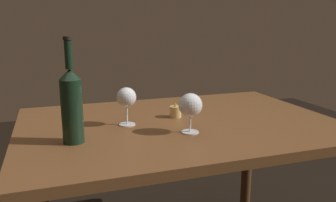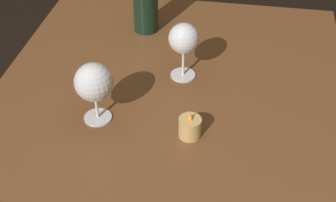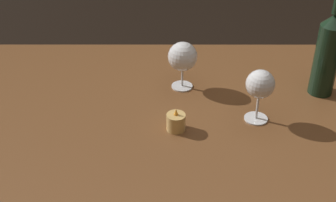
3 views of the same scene
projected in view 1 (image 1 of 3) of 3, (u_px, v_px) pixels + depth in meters
name	position (u px, v px, depth m)	size (l,w,h in m)	color
dining_table	(179.00, 142.00, 1.47)	(1.30, 0.90, 0.74)	brown
wine_glass_left	(190.00, 106.00, 1.28)	(0.09, 0.09, 0.15)	white
wine_glass_right	(126.00, 98.00, 1.38)	(0.08, 0.08, 0.15)	white
wine_bottle	(72.00, 104.00, 1.17)	(0.07, 0.07, 0.36)	black
votive_candle	(175.00, 112.00, 1.51)	(0.05, 0.05, 0.07)	#DBB266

